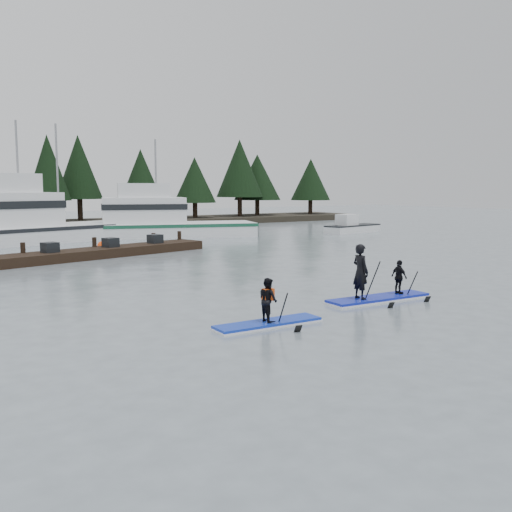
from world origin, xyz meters
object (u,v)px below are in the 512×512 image
fishing_boat_medium (161,229)px  paddleboard_solo (268,310)px  floating_dock (86,254)px  paddleboard_duo (375,283)px  fishing_boat_large (25,233)px

fishing_boat_medium → paddleboard_solo: (-8.87, -27.55, -0.15)m
fishing_boat_medium → floating_dock: bearing=-112.6°
paddleboard_duo → fishing_boat_medium: bearing=83.6°
fishing_boat_large → fishing_boat_medium: fishing_boat_large is taller
fishing_boat_medium → fishing_boat_large: bearing=-164.5°
paddleboard_duo → fishing_boat_large: bearing=103.9°
fishing_boat_medium → paddleboard_solo: size_ratio=4.53×
paddleboard_duo → floating_dock: bearing=107.9°
fishing_boat_large → floating_dock: size_ratio=1.10×
floating_dock → paddleboard_solo: 17.30m
floating_dock → fishing_boat_large: bearing=80.4°
fishing_boat_medium → paddleboard_duo: 26.98m
fishing_boat_large → fishing_boat_medium: size_ratio=1.16×
fishing_boat_large → floating_dock: bearing=-99.7°
floating_dock → paddleboard_duo: size_ratio=3.85×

